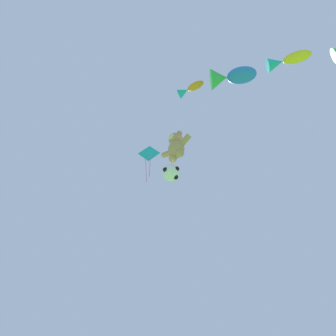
# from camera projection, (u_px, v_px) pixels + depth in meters

# --- Properties ---
(teddy_bear_kite) EXTENTS (2.08, 0.92, 2.11)m
(teddy_bear_kite) POSITION_uv_depth(u_px,v_px,m) (176.00, 146.00, 14.22)
(teddy_bear_kite) COLOR tan
(soccer_ball_kite) EXTENTS (0.98, 0.97, 0.90)m
(soccer_ball_kite) POSITION_uv_depth(u_px,v_px,m) (171.00, 173.00, 13.17)
(soccer_ball_kite) COLOR white
(fish_kite_tangerine) EXTENTS (1.48, 0.82, 0.51)m
(fish_kite_tangerine) POSITION_uv_depth(u_px,v_px,m) (189.00, 89.00, 13.72)
(fish_kite_tangerine) COLOR orange
(fish_kite_cobalt) EXTENTS (2.32, 2.04, 1.03)m
(fish_kite_cobalt) POSITION_uv_depth(u_px,v_px,m) (230.00, 77.00, 12.68)
(fish_kite_cobalt) COLOR blue
(fish_kite_goldfin) EXTENTS (2.04, 1.46, 0.69)m
(fish_kite_goldfin) POSITION_uv_depth(u_px,v_px,m) (286.00, 60.00, 12.26)
(fish_kite_goldfin) COLOR yellow
(diamond_kite) EXTENTS (1.16, 1.05, 3.27)m
(diamond_kite) POSITION_uv_depth(u_px,v_px,m) (149.00, 155.00, 17.80)
(diamond_kite) COLOR #19ADB2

